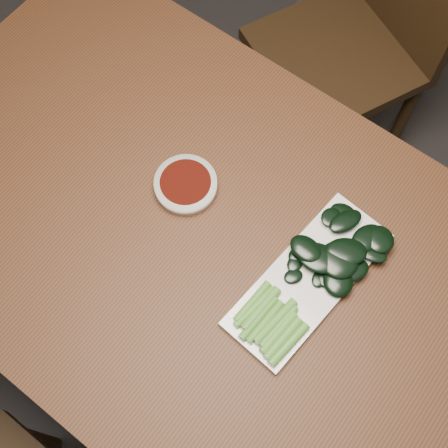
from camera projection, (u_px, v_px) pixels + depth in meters
ground at (223, 341)px, 1.82m from camera, size 6.00×6.00×0.00m
table at (223, 265)px, 1.20m from camera, size 1.40×0.80×0.75m
chair_far at (362, 33)px, 1.66m from camera, size 0.52×0.52×0.89m
sauce_bowl at (186, 185)px, 1.17m from camera, size 0.12×0.12×0.03m
serving_plate at (308, 279)px, 1.11m from camera, size 0.16×0.34×0.01m
gai_lan at (321, 274)px, 1.09m from camera, size 0.16×0.33×0.03m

